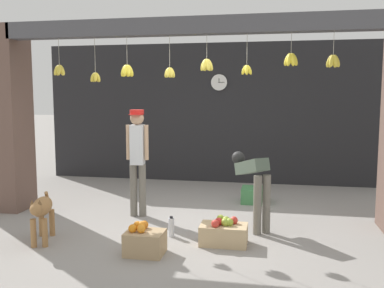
{
  "coord_description": "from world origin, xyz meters",
  "views": [
    {
      "loc": [
        1.21,
        -5.86,
        1.86
      ],
      "look_at": [
        0.0,
        0.46,
        1.11
      ],
      "focal_mm": 40.0,
      "sensor_mm": 36.0,
      "label": 1
    }
  ],
  "objects_px": {
    "dog": "(42,210)",
    "worker_stooping": "(254,180)",
    "shopkeeper": "(137,154)",
    "fruit_crate_apples": "(224,233)",
    "fruit_crate_oranges": "(144,241)",
    "water_bottle": "(171,227)",
    "produce_box_green": "(254,195)",
    "wall_clock": "(219,82)"
  },
  "relations": [
    {
      "from": "dog",
      "to": "shopkeeper",
      "type": "bearing_deg",
      "value": 131.39
    },
    {
      "from": "shopkeeper",
      "to": "fruit_crate_oranges",
      "type": "height_order",
      "value": "shopkeeper"
    },
    {
      "from": "dog",
      "to": "shopkeeper",
      "type": "xyz_separation_m",
      "value": [
        0.82,
        1.36,
        0.55
      ]
    },
    {
      "from": "dog",
      "to": "fruit_crate_oranges",
      "type": "relative_size",
      "value": 1.79
    },
    {
      "from": "produce_box_green",
      "to": "fruit_crate_oranges",
      "type": "bearing_deg",
      "value": -113.32
    },
    {
      "from": "shopkeeper",
      "to": "water_bottle",
      "type": "distance_m",
      "value": 1.39
    },
    {
      "from": "worker_stooping",
      "to": "water_bottle",
      "type": "xyz_separation_m",
      "value": [
        -1.04,
        -0.52,
        -0.56
      ]
    },
    {
      "from": "worker_stooping",
      "to": "fruit_crate_oranges",
      "type": "relative_size",
      "value": 2.32
    },
    {
      "from": "shopkeeper",
      "to": "fruit_crate_oranges",
      "type": "distance_m",
      "value": 1.8
    },
    {
      "from": "dog",
      "to": "shopkeeper",
      "type": "height_order",
      "value": "shopkeeper"
    },
    {
      "from": "worker_stooping",
      "to": "fruit_crate_oranges",
      "type": "distance_m",
      "value": 1.77
    },
    {
      "from": "worker_stooping",
      "to": "water_bottle",
      "type": "distance_m",
      "value": 1.29
    },
    {
      "from": "dog",
      "to": "fruit_crate_apples",
      "type": "distance_m",
      "value": 2.3
    },
    {
      "from": "water_bottle",
      "to": "fruit_crate_apples",
      "type": "bearing_deg",
      "value": -13.09
    },
    {
      "from": "dog",
      "to": "fruit_crate_apples",
      "type": "bearing_deg",
      "value": 81.45
    },
    {
      "from": "fruit_crate_oranges",
      "to": "wall_clock",
      "type": "distance_m",
      "value": 4.71
    },
    {
      "from": "worker_stooping",
      "to": "produce_box_green",
      "type": "xyz_separation_m",
      "value": [
        -0.05,
        1.48,
        -0.56
      ]
    },
    {
      "from": "fruit_crate_oranges",
      "to": "wall_clock",
      "type": "bearing_deg",
      "value": 85.73
    },
    {
      "from": "fruit_crate_oranges",
      "to": "fruit_crate_apples",
      "type": "xyz_separation_m",
      "value": [
        0.87,
        0.5,
        -0.01
      ]
    },
    {
      "from": "dog",
      "to": "worker_stooping",
      "type": "distance_m",
      "value": 2.8
    },
    {
      "from": "dog",
      "to": "wall_clock",
      "type": "relative_size",
      "value": 2.24
    },
    {
      "from": "shopkeeper",
      "to": "dog",
      "type": "bearing_deg",
      "value": 54.36
    },
    {
      "from": "fruit_crate_oranges",
      "to": "water_bottle",
      "type": "bearing_deg",
      "value": 76.35
    },
    {
      "from": "dog",
      "to": "worker_stooping",
      "type": "xyz_separation_m",
      "value": [
        2.59,
        1.04,
        0.28
      ]
    },
    {
      "from": "fruit_crate_apples",
      "to": "produce_box_green",
      "type": "relative_size",
      "value": 1.33
    },
    {
      "from": "dog",
      "to": "fruit_crate_oranges",
      "type": "xyz_separation_m",
      "value": [
        1.39,
        -0.15,
        -0.26
      ]
    },
    {
      "from": "shopkeeper",
      "to": "water_bottle",
      "type": "bearing_deg",
      "value": 126.44
    },
    {
      "from": "water_bottle",
      "to": "produce_box_green",
      "type": "bearing_deg",
      "value": 63.72
    },
    {
      "from": "dog",
      "to": "worker_stooping",
      "type": "relative_size",
      "value": 0.77
    },
    {
      "from": "shopkeeper",
      "to": "fruit_crate_apples",
      "type": "height_order",
      "value": "shopkeeper"
    },
    {
      "from": "shopkeeper",
      "to": "produce_box_green",
      "type": "distance_m",
      "value": 2.23
    },
    {
      "from": "worker_stooping",
      "to": "produce_box_green",
      "type": "height_order",
      "value": "worker_stooping"
    },
    {
      "from": "worker_stooping",
      "to": "fruit_crate_apples",
      "type": "xyz_separation_m",
      "value": [
        -0.33,
        -0.69,
        -0.54
      ]
    },
    {
      "from": "shopkeeper",
      "to": "fruit_crate_apples",
      "type": "xyz_separation_m",
      "value": [
        1.44,
        -1.0,
        -0.81
      ]
    },
    {
      "from": "fruit_crate_apples",
      "to": "water_bottle",
      "type": "xyz_separation_m",
      "value": [
        -0.71,
        0.17,
        -0.02
      ]
    },
    {
      "from": "shopkeeper",
      "to": "worker_stooping",
      "type": "bearing_deg",
      "value": 165.35
    },
    {
      "from": "dog",
      "to": "fruit_crate_oranges",
      "type": "bearing_deg",
      "value": 66.38
    },
    {
      "from": "shopkeeper",
      "to": "produce_box_green",
      "type": "xyz_separation_m",
      "value": [
        1.72,
        1.17,
        -0.83
      ]
    },
    {
      "from": "fruit_crate_apples",
      "to": "produce_box_green",
      "type": "bearing_deg",
      "value": 82.66
    },
    {
      "from": "fruit_crate_oranges",
      "to": "fruit_crate_apples",
      "type": "height_order",
      "value": "fruit_crate_oranges"
    },
    {
      "from": "dog",
      "to": "fruit_crate_apples",
      "type": "xyz_separation_m",
      "value": [
        2.26,
        0.35,
        -0.27
      ]
    },
    {
      "from": "dog",
      "to": "produce_box_green",
      "type": "distance_m",
      "value": 3.59
    }
  ]
}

